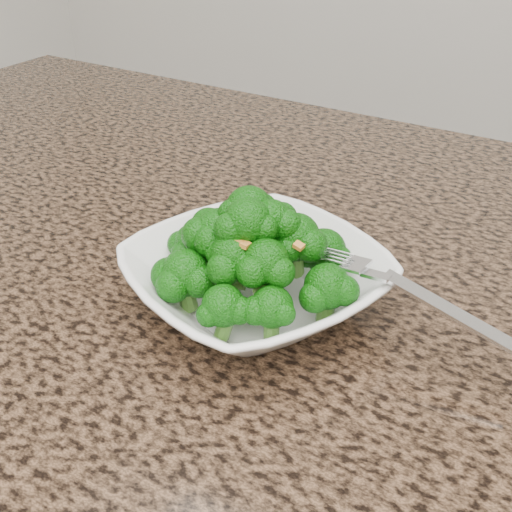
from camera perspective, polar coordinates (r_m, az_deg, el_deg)
The scene contains 5 objects.
granite_counter at distance 0.53m, azimuth 2.24°, elevation -8.15°, with size 1.64×1.04×0.03m, color brown.
bowl at distance 0.53m, azimuth 0.00°, elevation -2.27°, with size 0.20×0.20×0.05m, color white.
broccoli_pile at distance 0.50m, azimuth 0.00°, elevation 3.32°, with size 0.18×0.18×0.07m, color #105F0A, non-canonical shape.
garlic_topping at distance 0.49m, azimuth 0.00°, elevation 7.16°, with size 0.11×0.11×0.01m, color orange, non-canonical shape.
fork at distance 0.49m, azimuth 11.05°, elevation -1.82°, with size 0.18×0.03×0.01m, color silver, non-canonical shape.
Camera 1 is at (0.19, -0.06, 1.22)m, focal length 45.00 mm.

